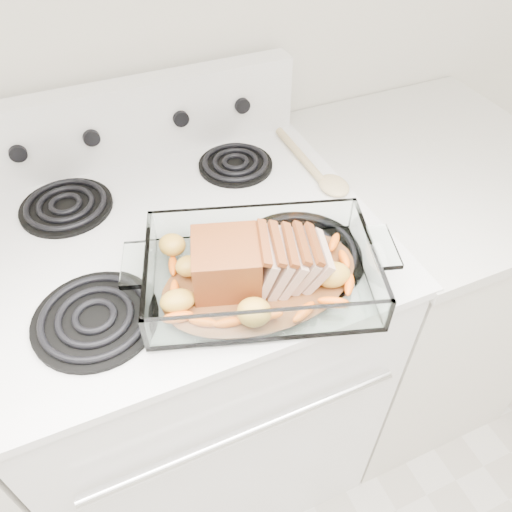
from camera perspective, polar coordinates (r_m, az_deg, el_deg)
name	(u,v)px	position (r m, az deg, el deg)	size (l,w,h in m)	color
electric_range	(196,358)	(1.35, -6.86, -11.53)	(0.78, 0.70, 1.12)	white
counter_right	(405,287)	(1.58, 16.67, -3.40)	(0.58, 0.68, 0.93)	silver
baking_dish	(261,275)	(0.87, 0.53, -2.16)	(0.39, 0.25, 0.07)	white
pork_roast	(248,266)	(0.84, -0.87, -1.16)	(0.23, 0.11, 0.09)	#8E4016
roast_vegetables	(251,261)	(0.89, -0.54, -0.53)	(0.32, 0.18, 0.04)	orange
wooden_spoon	(318,172)	(1.14, 7.15, 9.56)	(0.06, 0.29, 0.02)	#E8C68B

